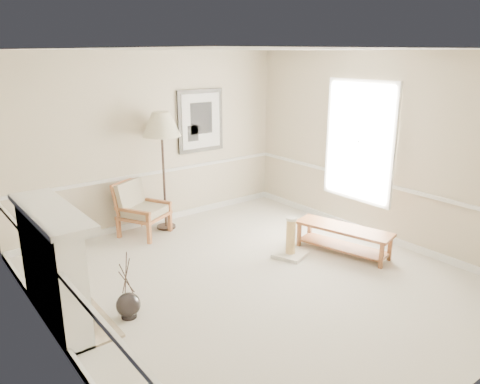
# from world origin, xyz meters

# --- Properties ---
(ground) EXTENTS (5.50, 5.50, 0.00)m
(ground) POSITION_xyz_m (0.00, 0.00, 0.00)
(ground) COLOR silver
(ground) RESTS_ON ground
(room) EXTENTS (5.04, 5.54, 2.92)m
(room) POSITION_xyz_m (0.14, 0.08, 1.87)
(room) COLOR beige
(room) RESTS_ON ground
(fireplace) EXTENTS (0.64, 1.64, 1.31)m
(fireplace) POSITION_xyz_m (-2.34, 0.60, 0.64)
(fireplace) COLOR white
(fireplace) RESTS_ON ground
(floor_vase) EXTENTS (0.27, 0.27, 0.80)m
(floor_vase) POSITION_xyz_m (-1.71, 0.18, 0.15)
(floor_vase) COLOR black
(floor_vase) RESTS_ON ground
(armchair) EXTENTS (0.92, 0.94, 0.89)m
(armchair) POSITION_xyz_m (-0.47, 2.43, 0.48)
(armchair) COLOR brown
(armchair) RESTS_ON ground
(floor_lamp) EXTENTS (0.73, 0.73, 1.96)m
(floor_lamp) POSITION_xyz_m (-0.00, 2.40, 1.71)
(floor_lamp) COLOR black
(floor_lamp) RESTS_ON ground
(bench) EXTENTS (0.79, 1.48, 0.41)m
(bench) POSITION_xyz_m (1.57, -0.12, 0.27)
(bench) COLOR brown
(bench) RESTS_ON ground
(scratching_post) EXTENTS (0.55, 0.55, 0.60)m
(scratching_post) POSITION_xyz_m (0.87, 0.27, 0.19)
(scratching_post) COLOR silver
(scratching_post) RESTS_ON ground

